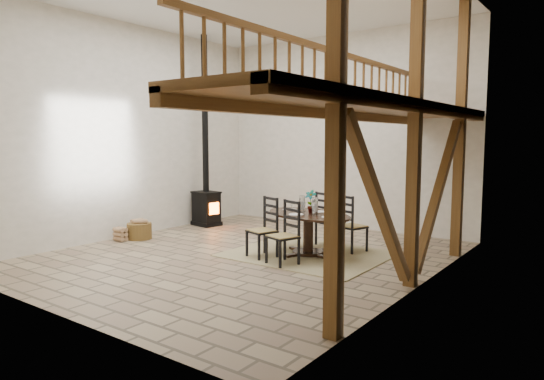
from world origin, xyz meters
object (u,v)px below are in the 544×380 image
Objects in this scene: dining_table at (308,232)px; log_stack at (120,234)px; log_basket at (139,230)px; wood_stove at (206,184)px.

dining_table reaches higher than log_stack.
dining_table is 4.43× the size of log_basket.
wood_stove is at bearing 86.67° from log_stack.
log_basket reaches higher than log_stack.
wood_stove is 2.40m from log_basket.
wood_stove is 2.81m from log_stack.
wood_stove reaches higher than log_basket.
dining_table is 8.02× the size of log_stack.
dining_table is 4.12m from log_basket.
log_basket is 0.44m from log_stack.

